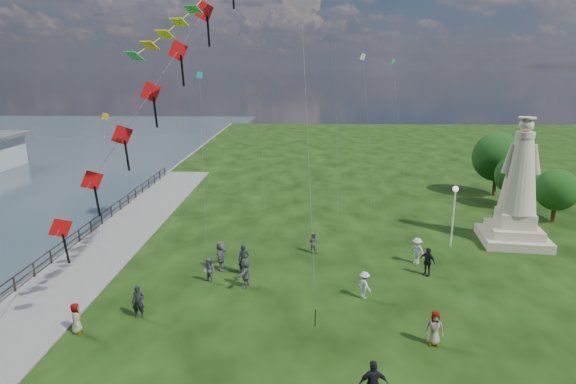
{
  "coord_description": "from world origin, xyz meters",
  "views": [
    {
      "loc": [
        -0.13,
        -18.25,
        12.34
      ],
      "look_at": [
        -1.0,
        8.0,
        5.5
      ],
      "focal_mm": 30.0,
      "sensor_mm": 36.0,
      "label": 1
    }
  ],
  "objects_px": {
    "lamppost": "(454,203)",
    "person_5": "(221,255)",
    "person_1": "(209,271)",
    "person_10": "(76,318)",
    "person_4": "(435,328)",
    "person_11": "(245,273)",
    "person_3": "(373,384)",
    "person_8": "(417,251)",
    "person_9": "(427,261)",
    "person_2": "(364,285)",
    "statue": "(518,197)",
    "person_6": "(244,260)",
    "person_7": "(313,242)",
    "person_0": "(138,302)"
  },
  "relations": [
    {
      "from": "person_6",
      "to": "person_9",
      "type": "distance_m",
      "value": 11.19
    },
    {
      "from": "person_3",
      "to": "person_4",
      "type": "height_order",
      "value": "person_3"
    },
    {
      "from": "person_3",
      "to": "person_11",
      "type": "relative_size",
      "value": 1.11
    },
    {
      "from": "person_10",
      "to": "lamppost",
      "type": "bearing_deg",
      "value": -75.38
    },
    {
      "from": "person_4",
      "to": "person_11",
      "type": "xyz_separation_m",
      "value": [
        -9.32,
        5.68,
        0.05
      ]
    },
    {
      "from": "person_3",
      "to": "person_10",
      "type": "bearing_deg",
      "value": -25.35
    },
    {
      "from": "person_7",
      "to": "person_8",
      "type": "xyz_separation_m",
      "value": [
        6.66,
        -1.71,
        0.15
      ]
    },
    {
      "from": "person_10",
      "to": "person_4",
      "type": "bearing_deg",
      "value": -106.86
    },
    {
      "from": "person_8",
      "to": "person_9",
      "type": "bearing_deg",
      "value": -34.14
    },
    {
      "from": "person_3",
      "to": "person_7",
      "type": "relative_size",
      "value": 1.34
    },
    {
      "from": "person_5",
      "to": "person_4",
      "type": "bearing_deg",
      "value": -125.81
    },
    {
      "from": "person_4",
      "to": "person_10",
      "type": "bearing_deg",
      "value": -173.43
    },
    {
      "from": "person_6",
      "to": "person_7",
      "type": "relative_size",
      "value": 1.28
    },
    {
      "from": "person_6",
      "to": "person_9",
      "type": "relative_size",
      "value": 1.04
    },
    {
      "from": "person_3",
      "to": "person_8",
      "type": "height_order",
      "value": "person_3"
    },
    {
      "from": "person_9",
      "to": "person_11",
      "type": "distance_m",
      "value": 11.05
    },
    {
      "from": "lamppost",
      "to": "person_6",
      "type": "xyz_separation_m",
      "value": [
        -14.13,
        -5.24,
        -2.24
      ]
    },
    {
      "from": "person_6",
      "to": "person_8",
      "type": "xyz_separation_m",
      "value": [
        10.96,
        1.98,
        -0.06
      ]
    },
    {
      "from": "person_2",
      "to": "person_5",
      "type": "distance_m",
      "value": 9.23
    },
    {
      "from": "person_4",
      "to": "person_6",
      "type": "distance_m",
      "value": 12.19
    },
    {
      "from": "person_10",
      "to": "person_9",
      "type": "bearing_deg",
      "value": -83.83
    },
    {
      "from": "person_5",
      "to": "person_11",
      "type": "height_order",
      "value": "person_5"
    },
    {
      "from": "lamppost",
      "to": "person_7",
      "type": "relative_size",
      "value": 3.03
    },
    {
      "from": "person_2",
      "to": "person_6",
      "type": "bearing_deg",
      "value": 31.51
    },
    {
      "from": "person_2",
      "to": "person_9",
      "type": "bearing_deg",
      "value": -88.51
    },
    {
      "from": "statue",
      "to": "person_10",
      "type": "relative_size",
      "value": 5.99
    },
    {
      "from": "person_10",
      "to": "person_3",
      "type": "bearing_deg",
      "value": -124.88
    },
    {
      "from": "person_5",
      "to": "person_11",
      "type": "distance_m",
      "value": 3.02
    },
    {
      "from": "person_7",
      "to": "person_9",
      "type": "height_order",
      "value": "person_9"
    },
    {
      "from": "person_7",
      "to": "person_8",
      "type": "relative_size",
      "value": 0.83
    },
    {
      "from": "person_7",
      "to": "person_11",
      "type": "bearing_deg",
      "value": 73.24
    },
    {
      "from": "person_3",
      "to": "person_8",
      "type": "xyz_separation_m",
      "value": [
        4.7,
        13.75,
        -0.1
      ]
    },
    {
      "from": "lamppost",
      "to": "person_5",
      "type": "relative_size",
      "value": 2.35
    },
    {
      "from": "statue",
      "to": "person_8",
      "type": "bearing_deg",
      "value": -144.69
    },
    {
      "from": "person_6",
      "to": "person_8",
      "type": "height_order",
      "value": "person_6"
    },
    {
      "from": "person_5",
      "to": "person_11",
      "type": "xyz_separation_m",
      "value": [
        1.83,
        -2.41,
        -0.06
      ]
    },
    {
      "from": "lamppost",
      "to": "person_0",
      "type": "xyz_separation_m",
      "value": [
        -18.79,
        -10.73,
        -2.3
      ]
    },
    {
      "from": "statue",
      "to": "person_11",
      "type": "height_order",
      "value": "statue"
    },
    {
      "from": "person_9",
      "to": "person_2",
      "type": "bearing_deg",
      "value": -96.49
    },
    {
      "from": "person_1",
      "to": "person_10",
      "type": "distance_m",
      "value": 7.75
    },
    {
      "from": "statue",
      "to": "lamppost",
      "type": "relative_size",
      "value": 2.06
    },
    {
      "from": "person_2",
      "to": "person_6",
      "type": "relative_size",
      "value": 0.83
    },
    {
      "from": "person_1",
      "to": "person_10",
      "type": "relative_size",
      "value": 1.01
    },
    {
      "from": "statue",
      "to": "person_6",
      "type": "relative_size",
      "value": 4.87
    },
    {
      "from": "statue",
      "to": "person_2",
      "type": "relative_size",
      "value": 5.89
    },
    {
      "from": "person_3",
      "to": "person_0",
      "type": "bearing_deg",
      "value": -35.61
    },
    {
      "from": "person_5",
      "to": "person_6",
      "type": "xyz_separation_m",
      "value": [
        1.51,
        -0.63,
        -0.0
      ]
    },
    {
      "from": "person_9",
      "to": "person_10",
      "type": "height_order",
      "value": "person_9"
    },
    {
      "from": "statue",
      "to": "person_7",
      "type": "distance_m",
      "value": 14.99
    },
    {
      "from": "statue",
      "to": "person_4",
      "type": "bearing_deg",
      "value": -116.75
    }
  ]
}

